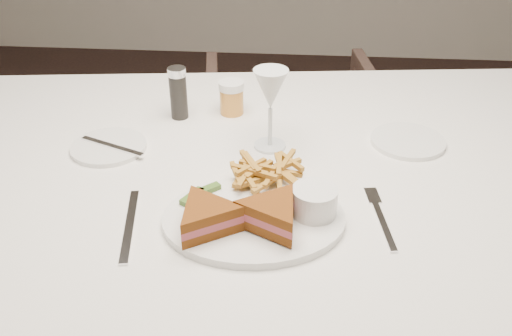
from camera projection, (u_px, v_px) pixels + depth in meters
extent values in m
cube|color=white|center=(258.00, 311.00, 1.32)|extent=(1.70, 1.24, 0.75)
imported|color=#49342D|center=(292.00, 140.00, 2.13)|extent=(0.70, 0.67, 0.64)
ellipsoid|color=white|center=(254.00, 219.00, 0.99)|extent=(0.35, 0.28, 0.01)
cube|color=silver|center=(130.00, 225.00, 0.99)|extent=(0.05, 0.20, 0.00)
cylinder|color=white|center=(109.00, 147.00, 1.21)|extent=(0.16, 0.16, 0.01)
cylinder|color=white|center=(408.00, 141.00, 1.24)|extent=(0.16, 0.16, 0.01)
cylinder|color=black|center=(178.00, 93.00, 1.31)|extent=(0.04, 0.04, 0.12)
cylinder|color=#CB8230|center=(232.00, 98.00, 1.34)|extent=(0.06, 0.06, 0.08)
cube|color=#3F6322|center=(206.00, 190.00, 1.05)|extent=(0.05, 0.05, 0.01)
cube|color=#3F6322|center=(192.00, 197.00, 1.03)|extent=(0.04, 0.06, 0.01)
cylinder|color=white|center=(314.00, 201.00, 0.98)|extent=(0.08, 0.08, 0.05)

